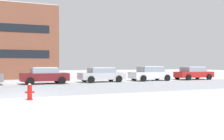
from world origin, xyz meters
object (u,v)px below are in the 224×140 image
parked_car_maroon (44,75)px  parked_car_white (151,73)px  fire_hydrant (30,92)px  parked_car_red (193,73)px  parked_car_silver (102,75)px

parked_car_maroon → parked_car_white: (10.87, 0.21, 0.02)m
fire_hydrant → parked_car_red: (18.87, 10.83, 0.33)m
parked_car_silver → parked_car_red: bearing=-0.6°
parked_car_maroon → parked_car_silver: (5.44, 0.24, -0.02)m
parked_car_white → fire_hydrant: bearing=-140.9°
parked_car_white → parked_car_red: size_ratio=1.00×
parked_car_silver → parked_car_red: parked_car_red is taller
fire_hydrant → parked_car_silver: size_ratio=0.19×
parked_car_maroon → fire_hydrant: bearing=-103.4°
fire_hydrant → parked_car_maroon: 11.00m
fire_hydrant → parked_car_white: size_ratio=0.18×
fire_hydrant → parked_car_white: (13.43, 10.91, 0.36)m
parked_car_white → parked_car_red: bearing=-0.8°
parked_car_maroon → parked_car_silver: bearing=2.5°
fire_hydrant → parked_car_silver: bearing=53.8°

